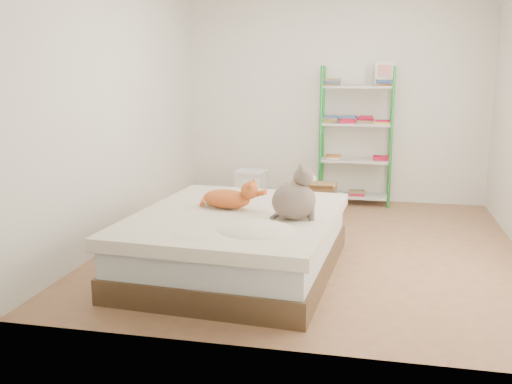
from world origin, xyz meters
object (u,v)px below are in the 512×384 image
(bed, at_px, (237,242))
(shelf_unit, at_px, (357,134))
(orange_cat, at_px, (226,196))
(grey_cat, at_px, (294,193))
(cardboard_box, at_px, (312,200))
(white_bin, at_px, (251,187))

(bed, relative_size, shelf_unit, 1.19)
(orange_cat, distance_m, shelf_unit, 2.75)
(grey_cat, height_order, cardboard_box, grey_cat)
(shelf_unit, bearing_deg, grey_cat, -97.43)
(orange_cat, bearing_deg, white_bin, 108.00)
(shelf_unit, bearing_deg, cardboard_box, -121.92)
(white_bin, bearing_deg, shelf_unit, 11.18)
(cardboard_box, bearing_deg, orange_cat, -104.49)
(cardboard_box, bearing_deg, shelf_unit, 59.55)
(shelf_unit, bearing_deg, orange_cat, -110.87)
(bed, xyz_separation_m, grey_cat, (0.49, -0.11, 0.46))
(bed, relative_size, white_bin, 4.94)
(orange_cat, height_order, cardboard_box, orange_cat)
(white_bin, bearing_deg, bed, -80.20)
(cardboard_box, bearing_deg, white_bin, 151.73)
(orange_cat, relative_size, white_bin, 1.19)
(grey_cat, xyz_separation_m, shelf_unit, (0.37, 2.81, 0.16))
(bed, bearing_deg, grey_cat, -8.76)
(cardboard_box, bearing_deg, grey_cat, -86.20)
(grey_cat, height_order, shelf_unit, shelf_unit)
(grey_cat, xyz_separation_m, white_bin, (-0.91, 2.56, -0.50))
(shelf_unit, bearing_deg, white_bin, -168.82)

